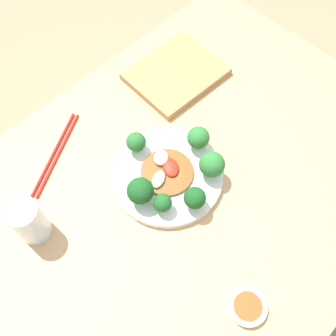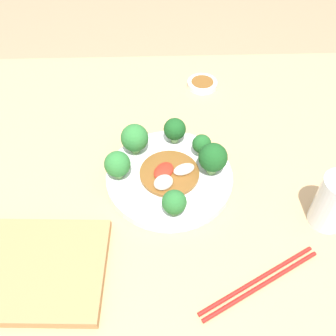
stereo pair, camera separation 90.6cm
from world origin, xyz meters
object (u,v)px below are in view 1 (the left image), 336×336
broccoli_north (136,142)px  broccoli_south (195,198)px  stirfry_center (166,170)px  cutting_board (176,74)px  broccoli_southwest (163,203)px  broccoli_southeast (212,165)px  drinking_glass (29,221)px  broccoli_east (198,138)px  broccoli_west (140,191)px  chopsticks (56,154)px  plate (168,174)px  sauce_dish (247,307)px

broccoli_north → broccoli_south: size_ratio=0.94×
stirfry_center → cutting_board: stirfry_center is taller
broccoli_southwest → broccoli_southeast: 0.14m
broccoli_north → stirfry_center: broccoli_north is taller
broccoli_north → drinking_glass: size_ratio=0.50×
broccoli_east → broccoli_west: (-0.19, -0.01, 0.01)m
broccoli_north → chopsticks: size_ratio=0.25×
plate → broccoli_south: (-0.02, -0.10, 0.04)m
broccoli_east → broccoli_southeast: broccoli_southeast is taller
broccoli_southwest → broccoli_west: (-0.02, 0.05, 0.01)m
stirfry_center → plate: bearing=-82.5°
plate → broccoli_west: (-0.09, -0.01, 0.05)m
stirfry_center → broccoli_south: bearing=-99.5°
cutting_board → sauce_dish: bearing=-122.8°
broccoli_southeast → plate: bearing=133.9°
broccoli_southwest → broccoli_west: 0.05m
plate → sauce_dish: plate is taller
stirfry_center → sauce_dish: (-0.10, -0.32, -0.02)m
chopsticks → cutting_board: cutting_board is taller
broccoli_north → broccoli_south: broccoli_south is taller
broccoli_west → cutting_board: (0.32, 0.21, -0.05)m
broccoli_southeast → chopsticks: broccoli_southeast is taller
plate → broccoli_south: bearing=-100.3°
broccoli_north → broccoli_southeast: 0.18m
broccoli_north → broccoli_east: bearing=-41.3°
broccoli_southeast → sauce_dish: size_ratio=0.88×
broccoli_east → broccoli_southwest: 0.18m
broccoli_north → broccoli_southwest: size_ratio=1.10×
drinking_glass → cutting_board: (0.53, 0.09, -0.05)m
broccoli_southeast → sauce_dish: 0.30m
broccoli_north → broccoli_west: (-0.08, -0.10, 0.01)m
broccoli_east → broccoli_west: size_ratio=0.87×
broccoli_north → drinking_glass: (-0.29, 0.01, 0.01)m
broccoli_southwest → broccoli_southeast: (0.14, -0.01, 0.01)m
broccoli_west → cutting_board: bearing=32.4°
broccoli_south → drinking_glass: size_ratio=0.53×
broccoli_southeast → chopsticks: bearing=125.4°
broccoli_southwest → broccoli_east: bearing=17.9°
broccoli_southwest → broccoli_west: broccoli_west is taller
drinking_glass → broccoli_southwest: bearing=-36.1°
broccoli_southeast → cutting_board: (0.17, 0.27, -0.05)m
plate → broccoli_south: 0.11m
broccoli_east → broccoli_southwest: (-0.17, -0.06, -0.00)m
sauce_dish → cutting_board: bearing=57.2°
broccoli_southeast → stirfry_center: broccoli_southeast is taller
plate → broccoli_west: bearing=-176.5°
broccoli_east → broccoli_west: 0.19m
broccoli_south → chopsticks: size_ratio=0.27×
broccoli_north → broccoli_west: broccoli_west is taller
stirfry_center → drinking_glass: size_ratio=1.08×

